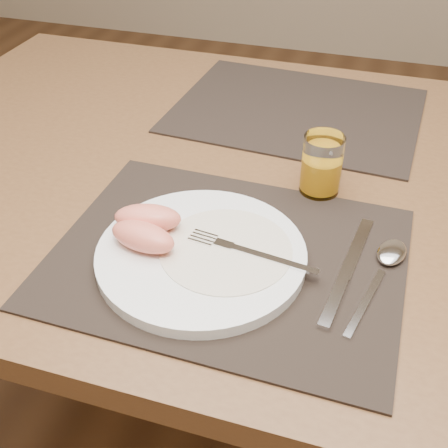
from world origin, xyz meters
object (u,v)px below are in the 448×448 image
Objects in this scene: plate at (201,255)px; fork at (241,250)px; placemat_near at (228,256)px; placemat_far at (297,110)px; table at (267,213)px; juice_glass at (321,167)px; knife at (344,278)px; spoon at (388,259)px.

fork reaches higher than plate.
placemat_near is 0.44m from placemat_far.
table is 0.16m from juice_glass.
plate is 0.18m from knife.
spoon is at bearing -50.76° from juice_glass.
fork is 0.13m from knife.
table is 0.28m from spoon.
plate reaches higher than spoon.
juice_glass reaches higher than spoon.
spoon reaches higher than table.
table is 0.24m from placemat_near.
knife is 2.43× the size of juice_glass.
juice_glass reaches higher than placemat_far.
juice_glass reaches higher than plate.
table is 15.48× the size of juice_glass.
plate is at bearing -97.90° from table.
placemat_near is at bearing 179.53° from knife.
spoon reaches higher than placemat_near.
fork is at bearing -178.53° from knife.
table is 3.11× the size of placemat_near.
plate is at bearing -120.25° from juice_glass.
placemat_far is 4.98× the size of juice_glass.
table is 0.25m from fork.
table is 0.26m from plate.
juice_glass is at bearing -71.66° from placemat_far.
fork is (0.02, -0.22, 0.11)m from table.
placemat_near is 1.00× the size of placemat_far.
juice_glass reaches higher than knife.
spoon is (0.18, 0.05, -0.01)m from fork.
placemat_far is at bearing 89.58° from placemat_near.
placemat_near is (-0.00, -0.22, 0.09)m from table.
plate is (-0.03, -0.24, 0.10)m from table.
placemat_far is (0.00, 0.44, 0.00)m from placemat_near.
spoon is at bearing -41.24° from table.
placemat_far is at bearing 108.49° from knife.
spoon reaches higher than knife.
placemat_far is at bearing 85.84° from plate.
knife is 0.20m from juice_glass.
table is at bearing 82.10° from plate.
knife is at bearing 1.47° from fork.
fork is (0.02, -0.44, 0.02)m from placemat_far.
placemat_far is at bearing 89.92° from table.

